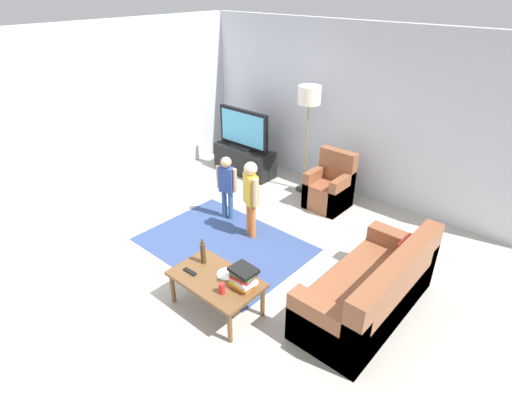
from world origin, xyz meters
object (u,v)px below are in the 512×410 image
at_px(couch, 373,293).
at_px(floor_lamp, 309,101).
at_px(tv, 243,129).
at_px(tv_remote, 190,272).
at_px(book_stack, 244,277).
at_px(plate, 227,274).
at_px(bottle, 203,253).
at_px(tv_stand, 245,160).
at_px(coffee_table, 216,282).
at_px(child_near_tv, 227,182).
at_px(armchair, 330,189).
at_px(child_center, 251,193).
at_px(soda_can, 222,288).

height_order(couch, floor_lamp, floor_lamp).
xyz_separation_m(tv, tv_remote, (1.97, -2.98, -0.42)).
height_order(tv, book_stack, tv).
bearing_deg(plate, bottle, -176.73).
height_order(tv_stand, couch, couch).
xyz_separation_m(tv, book_stack, (2.57, -2.76, -0.32)).
xyz_separation_m(book_stack, bottle, (-0.61, -0.01, 0.02)).
relative_size(tv, coffee_table, 1.10).
xyz_separation_m(couch, plate, (-1.27, -0.93, 0.14)).
distance_m(floor_lamp, child_near_tv, 1.84).
bearing_deg(coffee_table, child_near_tv, 131.45).
relative_size(armchair, child_center, 0.80).
distance_m(coffee_table, soda_can, 0.27).
relative_size(tv_stand, floor_lamp, 0.67).
distance_m(book_stack, soda_can, 0.25).
distance_m(bottle, soda_can, 0.57).
bearing_deg(armchair, coffee_table, -82.78).
xyz_separation_m(child_near_tv, plate, (1.36, -1.36, -0.17)).
distance_m(tv, tv_remote, 3.60).
bearing_deg(couch, floor_lamp, 139.46).
distance_m(floor_lamp, plate, 3.29).
bearing_deg(bottle, child_near_tv, 126.11).
relative_size(floor_lamp, soda_can, 14.83).
relative_size(floor_lamp, child_center, 1.58).
bearing_deg(child_center, floor_lamp, 99.51).
relative_size(tv, child_center, 0.98).
height_order(floor_lamp, soda_can, floor_lamp).
relative_size(tv, soda_can, 9.17).
relative_size(tv, plate, 5.00).
bearing_deg(tv_stand, child_near_tv, -55.93).
bearing_deg(child_near_tv, coffee_table, -48.55).
height_order(armchair, bottle, armchair).
xyz_separation_m(tv_stand, child_near_tv, (0.95, -1.40, 0.36)).
bearing_deg(tv_stand, soda_can, -50.50).
bearing_deg(tv_stand, couch, -27.12).
relative_size(tv, tv_remote, 6.47).
bearing_deg(armchair, plate, -81.43).
distance_m(coffee_table, book_stack, 0.37).
bearing_deg(tv_stand, tv_remote, -56.66).
distance_m(armchair, plate, 2.76).
bearing_deg(bottle, couch, 30.37).
bearing_deg(coffee_table, tv_remote, -156.80).
xyz_separation_m(book_stack, plate, (-0.26, 0.01, -0.10)).
distance_m(child_center, soda_can, 1.76).
distance_m(child_center, tv_remote, 1.56).
bearing_deg(soda_can, tv_remote, 180.00).
bearing_deg(bottle, floor_lamp, 103.37).
height_order(child_near_tv, child_center, child_center).
height_order(book_stack, plate, book_stack).
bearing_deg(child_near_tv, child_center, -11.84).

